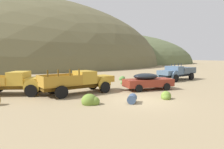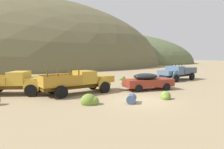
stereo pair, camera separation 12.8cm
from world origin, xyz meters
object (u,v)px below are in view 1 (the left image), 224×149
object	(u,v)px
truck_faded_yellow	(19,83)
truck_chalk_blue	(175,73)
car_rust_red	(149,81)
oil_drum_tipped	(132,99)
truck_mustard	(83,81)

from	to	relation	value
truck_faded_yellow	truck_chalk_blue	bearing A→B (deg)	25.78
truck_faded_yellow	truck_chalk_blue	xyz separation A→B (m)	(18.19, 3.23, 0.01)
car_rust_red	truck_chalk_blue	distance (m)	8.51
oil_drum_tipped	car_rust_red	bearing A→B (deg)	46.61
truck_mustard	oil_drum_tipped	world-z (taller)	truck_mustard
truck_faded_yellow	car_rust_red	distance (m)	11.42
truck_faded_yellow	truck_mustard	size ratio (longest dim) A/B	0.92
truck_chalk_blue	oil_drum_tipped	distance (m)	14.09
truck_faded_yellow	car_rust_red	xyz separation A→B (m)	(11.28, -1.74, -0.17)
oil_drum_tipped	truck_mustard	bearing A→B (deg)	116.21
truck_faded_yellow	oil_drum_tipped	bearing A→B (deg)	-22.44
truck_faded_yellow	oil_drum_tipped	distance (m)	9.46
car_rust_red	oil_drum_tipped	distance (m)	5.65
truck_chalk_blue	oil_drum_tipped	xyz separation A→B (m)	(-10.77, -9.06, -0.71)
truck_faded_yellow	truck_chalk_blue	distance (m)	18.47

